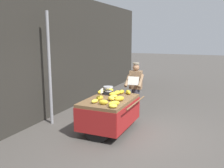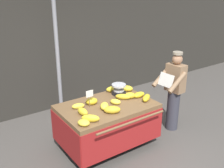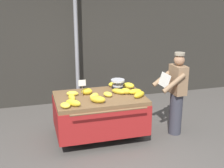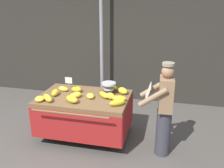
{
  "view_description": "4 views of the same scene",
  "coord_description": "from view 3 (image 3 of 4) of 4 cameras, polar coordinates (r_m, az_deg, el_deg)",
  "views": [
    {
      "loc": [
        -5.83,
        -2.05,
        2.53
      ],
      "look_at": [
        0.26,
        0.59,
        1.23
      ],
      "focal_mm": 39.6,
      "sensor_mm": 36.0,
      "label": 1
    },
    {
      "loc": [
        -2.5,
        -3.14,
        2.99
      ],
      "look_at": [
        0.04,
        0.5,
        1.29
      ],
      "focal_mm": 42.55,
      "sensor_mm": 36.0,
      "label": 2
    },
    {
      "loc": [
        -1.32,
        -4.89,
        2.92
      ],
      "look_at": [
        0.17,
        0.44,
        1.15
      ],
      "focal_mm": 48.83,
      "sensor_mm": 36.0,
      "label": 3
    },
    {
      "loc": [
        1.52,
        -3.71,
        2.75
      ],
      "look_at": [
        0.49,
        0.6,
        1.17
      ],
      "focal_mm": 40.34,
      "sensor_mm": 36.0,
      "label": 4
    }
  ],
  "objects": [
    {
      "name": "banana_bunch_12",
      "position": [
        6.04,
        1.23,
        -1.38
      ],
      "size": [
        0.3,
        0.29,
        0.11
      ],
      "primitive_type": "ellipsoid",
      "rotation": [
        0.0,
        0.0,
        0.8
      ],
      "color": "gold",
      "rests_on": "banana_cart"
    },
    {
      "name": "banana_bunch_4",
      "position": [
        5.89,
        -0.79,
        -1.94
      ],
      "size": [
        0.22,
        0.25,
        0.09
      ],
      "primitive_type": "ellipsoid",
      "rotation": [
        0.0,
        0.0,
        0.47
      ],
      "color": "yellow",
      "rests_on": "banana_cart"
    },
    {
      "name": "street_pole",
      "position": [
        7.42,
        -6.67,
        7.38
      ],
      "size": [
        0.09,
        0.09,
        3.21
      ],
      "primitive_type": "cylinder",
      "color": "gray",
      "rests_on": "ground"
    },
    {
      "name": "vendor_person",
      "position": [
        6.25,
        11.95,
        -1.79
      ],
      "size": [
        0.6,
        0.54,
        1.71
      ],
      "color": "#383842",
      "rests_on": "ground"
    },
    {
      "name": "banana_bunch_7",
      "position": [
        5.78,
        -3.32,
        -2.27
      ],
      "size": [
        0.26,
        0.29,
        0.11
      ],
      "primitive_type": "ellipsoid",
      "rotation": [
        0.0,
        0.0,
        2.51
      ],
      "color": "yellow",
      "rests_on": "banana_cart"
    },
    {
      "name": "banana_bunch_6",
      "position": [
        6.37,
        3.15,
        -0.28
      ],
      "size": [
        0.29,
        0.28,
        0.12
      ],
      "primitive_type": "ellipsoid",
      "rotation": [
        0.0,
        0.0,
        0.86
      ],
      "color": "yellow",
      "rests_on": "banana_cart"
    },
    {
      "name": "banana_bunch_0",
      "position": [
        5.46,
        -7.27,
        -3.52
      ],
      "size": [
        0.3,
        0.28,
        0.12
      ],
      "primitive_type": "ellipsoid",
      "rotation": [
        0.0,
        0.0,
        0.85
      ],
      "color": "yellow",
      "rests_on": "banana_cart"
    },
    {
      "name": "banana_bunch_11",
      "position": [
        5.87,
        5.13,
        -1.99
      ],
      "size": [
        0.31,
        0.27,
        0.11
      ],
      "primitive_type": "ellipsoid",
      "rotation": [
        0.0,
        0.0,
        2.17
      ],
      "color": "gold",
      "rests_on": "banana_cart"
    },
    {
      "name": "banana_bunch_2",
      "position": [
        5.42,
        -8.72,
        -3.96
      ],
      "size": [
        0.24,
        0.25,
        0.09
      ],
      "primitive_type": "ellipsoid",
      "rotation": [
        0.0,
        0.0,
        0.42
      ],
      "color": "yellow",
      "rests_on": "banana_cart"
    },
    {
      "name": "banana_cart",
      "position": [
        6.01,
        -2.3,
        -4.35
      ],
      "size": [
        1.75,
        1.34,
        0.89
      ],
      "color": "brown",
      "rests_on": "ground"
    },
    {
      "name": "banana_bunch_8",
      "position": [
        6.42,
        0.62,
        -0.12
      ],
      "size": [
        0.31,
        0.22,
        0.12
      ],
      "primitive_type": "ellipsoid",
      "rotation": [
        0.0,
        0.0,
        1.17
      ],
      "color": "yellow",
      "rests_on": "banana_cart"
    },
    {
      "name": "banana_bunch_10",
      "position": [
        6.04,
        4.36,
        -1.42
      ],
      "size": [
        0.28,
        0.15,
        0.11
      ],
      "primitive_type": "ellipsoid",
      "rotation": [
        0.0,
        0.0,
        1.63
      ],
      "color": "gold",
      "rests_on": "banana_cart"
    },
    {
      "name": "banana_bunch_9",
      "position": [
        5.98,
        -7.42,
        -1.76
      ],
      "size": [
        0.25,
        0.17,
        0.1
      ],
      "primitive_type": "ellipsoid",
      "rotation": [
        0.0,
        0.0,
        1.32
      ],
      "color": "yellow",
      "rests_on": "banana_cart"
    },
    {
      "name": "banana_bunch_5",
      "position": [
        5.73,
        -7.56,
        -2.53
      ],
      "size": [
        0.15,
        0.25,
        0.12
      ],
      "primitive_type": "ellipsoid",
      "rotation": [
        0.0,
        0.0,
        0.12
      ],
      "color": "yellow",
      "rests_on": "banana_cart"
    },
    {
      "name": "banana_bunch_13",
      "position": [
        6.03,
        -4.76,
        -1.37
      ],
      "size": [
        0.25,
        0.2,
        0.13
      ],
      "primitive_type": "ellipsoid",
      "rotation": [
        0.0,
        0.0,
        1.36
      ],
      "color": "gold",
      "rests_on": "banana_cart"
    },
    {
      "name": "back_wall",
      "position": [
        7.9,
        -5.97,
        10.67
      ],
      "size": [
        16.0,
        0.24,
        3.93
      ],
      "primitive_type": "cube",
      "color": "#2D2B26",
      "rests_on": "ground"
    },
    {
      "name": "ground_plane",
      "position": [
        5.85,
        -0.45,
        -12.25
      ],
      "size": [
        60.0,
        60.0,
        0.0
      ],
      "primitive_type": "plane",
      "color": "#514C47"
    },
    {
      "name": "banana_bunch_1",
      "position": [
        5.58,
        -2.68,
        -2.89
      ],
      "size": [
        0.32,
        0.28,
        0.13
      ],
      "primitive_type": "ellipsoid",
      "rotation": [
        0.0,
        0.0,
        1.02
      ],
      "color": "gold",
      "rests_on": "banana_cart"
    },
    {
      "name": "weighing_scale",
      "position": [
        6.21,
        1.08,
        -0.2
      ],
      "size": [
        0.28,
        0.28,
        0.24
      ],
      "color": "black",
      "rests_on": "banana_cart"
    },
    {
      "name": "banana_bunch_3",
      "position": [
        6.03,
        2.59,
        -1.33
      ],
      "size": [
        0.25,
        0.23,
        0.12
      ],
      "primitive_type": "ellipsoid",
      "rotation": [
        0.0,
        0.0,
        0.92
      ],
      "color": "gold",
      "rests_on": "banana_cart"
    },
    {
      "name": "price_sign",
      "position": [
        5.84,
        -5.61,
        -0.11
      ],
      "size": [
        0.14,
        0.01,
        0.34
      ],
      "color": "#997A51",
      "rests_on": "banana_cart"
    }
  ]
}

